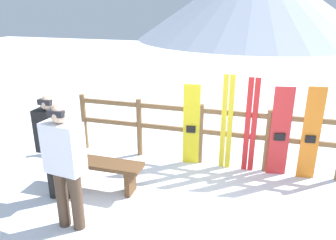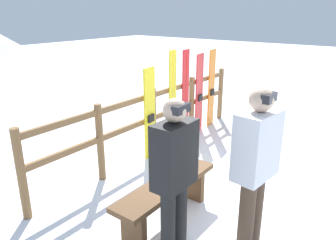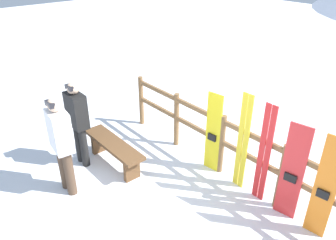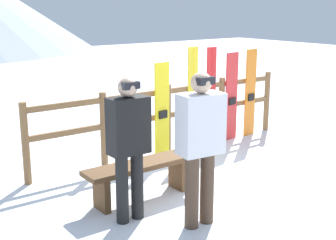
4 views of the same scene
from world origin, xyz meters
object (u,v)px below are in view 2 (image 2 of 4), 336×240
at_px(bench, 167,192).
at_px(snowboard_red, 199,94).
at_px(person_black, 174,171).
at_px(ski_pair_yellow, 172,99).
at_px(ski_pair_red, 185,95).
at_px(snowboard_orange, 211,89).
at_px(person_white, 256,162).
at_px(snowboard_yellow, 150,114).

distance_m(bench, snowboard_red, 2.99).
distance_m(person_black, ski_pair_yellow, 2.79).
distance_m(bench, ski_pair_red, 2.59).
bearing_deg(snowboard_orange, bench, -158.44).
height_order(bench, person_black, person_black).
distance_m(ski_pair_yellow, ski_pair_red, 0.40).
bearing_deg(ski_pair_red, snowboard_orange, -0.21).
height_order(person_black, ski_pair_yellow, ski_pair_yellow).
height_order(ski_pair_yellow, snowboard_orange, ski_pair_yellow).
relative_size(person_white, ski_pair_yellow, 1.00).
relative_size(snowboard_yellow, ski_pair_yellow, 0.88).
xyz_separation_m(bench, ski_pair_yellow, (1.82, 1.25, 0.48)).
bearing_deg(person_black, ski_pair_yellow, 36.46).
relative_size(ski_pair_yellow, snowboard_orange, 1.07).
distance_m(person_white, snowboard_yellow, 2.46).
height_order(snowboard_yellow, snowboard_red, snowboard_red).
xyz_separation_m(ski_pair_red, snowboard_red, (0.47, -0.00, -0.06)).
relative_size(ski_pair_red, snowboard_orange, 1.05).
bearing_deg(snowboard_yellow, ski_pair_red, 0.20).
distance_m(bench, person_white, 1.12).
height_order(person_white, snowboard_red, person_white).
height_order(person_white, ski_pair_red, person_white).
bearing_deg(snowboard_orange, person_white, -144.26).
relative_size(bench, snowboard_red, 0.96).
height_order(bench, snowboard_orange, snowboard_orange).
xyz_separation_m(person_black, snowboard_yellow, (1.63, 1.66, -0.19)).
relative_size(person_white, ski_pair_red, 1.01).
bearing_deg(person_white, ski_pair_yellow, 52.10).
xyz_separation_m(person_black, snowboard_orange, (3.58, 1.66, -0.14)).
distance_m(person_white, snowboard_orange, 3.75).
distance_m(bench, ski_pair_yellow, 2.26).
height_order(person_white, snowboard_orange, person_white).
relative_size(snowboard_red, snowboard_orange, 0.98).
distance_m(person_white, ski_pair_red, 3.04).
height_order(ski_pair_red, snowboard_red, ski_pair_red).
bearing_deg(snowboard_yellow, ski_pair_yellow, 0.32).
bearing_deg(ski_pair_red, snowboard_yellow, -179.80).
xyz_separation_m(bench, ski_pair_red, (2.22, 1.25, 0.47)).
height_order(bench, ski_pair_red, ski_pair_red).
bearing_deg(snowboard_orange, snowboard_yellow, -180.00).
relative_size(person_black, snowboard_red, 1.04).
distance_m(ski_pair_yellow, snowboard_red, 0.87).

